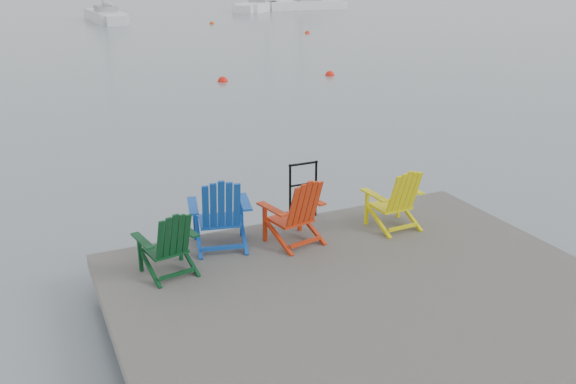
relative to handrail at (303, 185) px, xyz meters
name	(u,v)px	position (x,y,z in m)	size (l,w,h in m)	color
ground	(371,329)	(-0.25, -2.45, -1.04)	(400.00, 400.00, 0.00)	slate
dock	(373,304)	(-0.25, -2.45, -0.69)	(6.00, 5.00, 1.40)	#2B2826
handrail	(303,185)	(0.00, 0.00, 0.00)	(0.48, 0.04, 0.90)	black
chair_green	(169,242)	(-2.34, -0.96, -0.09)	(0.79, 0.74, 0.89)	#093517
chair_blue	(220,212)	(-1.50, -0.49, -0.01)	(0.96, 0.91, 1.06)	#0F44A4
chair_red	(296,211)	(-0.50, -0.79, -0.05)	(0.89, 0.84, 0.98)	#BA2B0D
chair_yellow	(396,198)	(1.07, -0.93, -0.06)	(0.78, 0.72, 0.95)	yellow
sailboat_near	(106,17)	(3.75, 43.03, -0.69)	(2.26, 7.87, 10.86)	silver
sailboat_mid	(264,6)	(20.06, 49.90, -0.69)	(8.63, 8.75, 13.29)	white
sailboat_far	(305,6)	(23.97, 48.75, -0.69)	(7.99, 2.13, 11.06)	white
buoy_a	(330,75)	(7.94, 13.83, -1.04)	(0.38, 0.38, 0.38)	red
buoy_b	(223,82)	(3.57, 14.33, -1.04)	(0.39, 0.39, 0.39)	red
buoy_c	(307,33)	(14.24, 28.57, -1.04)	(0.34, 0.34, 0.34)	red
buoy_d	(212,24)	(10.66, 37.55, -1.04)	(0.37, 0.37, 0.37)	#D4420C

